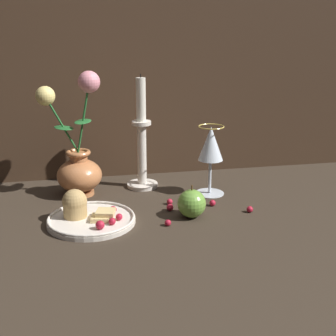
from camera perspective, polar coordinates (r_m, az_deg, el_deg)
ground_plane at (r=1.15m, az=-1.04°, el=-4.94°), size 2.40×2.40×0.00m
vase at (r=1.23m, az=-10.92°, el=1.06°), size 0.16×0.12×0.32m
plate_with_pastries at (r=1.08m, az=-9.82°, el=-5.66°), size 0.20×0.20×0.08m
wine_glass at (r=1.21m, az=5.23°, el=2.58°), size 0.08×0.08×0.18m
candlestick at (r=1.27m, az=-3.22°, el=2.80°), size 0.09×0.09×0.31m
apple_beside_vase at (r=1.09m, az=2.90°, el=-4.35°), size 0.07×0.07×0.08m
berry_near_plate at (r=1.17m, az=0.21°, el=-4.12°), size 0.01×0.01×0.01m
berry_front_center at (r=1.17m, az=5.44°, el=-4.26°), size 0.02×0.02×0.02m
berry_by_glass_stem at (r=1.13m, az=0.24°, el=-4.83°), size 0.02×0.02×0.02m
berry_under_candlestick at (r=1.05m, az=-0.22°, el=-6.71°), size 0.01×0.01×0.01m
berry_far_right at (r=1.14m, az=9.94°, el=-4.98°), size 0.02×0.02×0.02m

